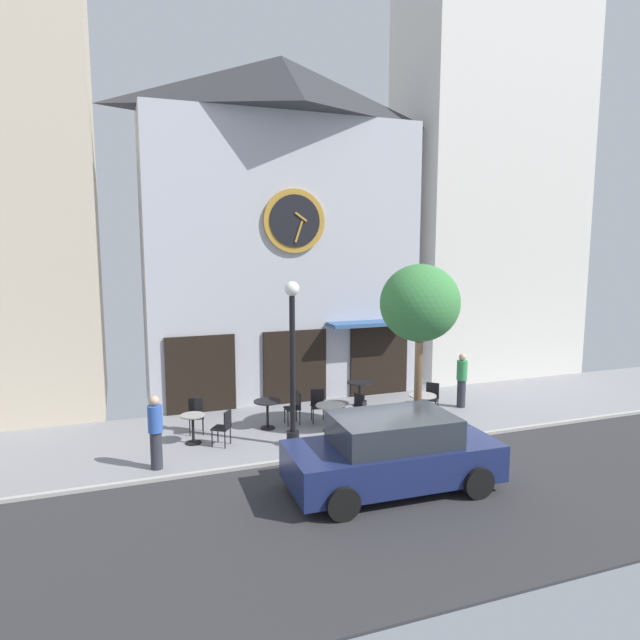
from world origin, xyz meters
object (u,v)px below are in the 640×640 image
at_px(cafe_table_rightmost, 422,402).
at_px(cafe_chair_near_lamp, 196,413).
at_px(cafe_chair_by_entrance, 432,396).
at_px(cafe_chair_facing_street, 357,407).
at_px(cafe_chair_corner, 295,405).
at_px(street_lamp, 292,364).
at_px(cafe_table_center_left, 359,388).
at_px(cafe_chair_under_awning, 360,415).
at_px(pedestrian_green, 462,380).
at_px(parked_car_navy, 393,453).
at_px(cafe_chair_left_end, 224,425).
at_px(cafe_table_leftmost, 267,408).
at_px(cafe_table_near_curb, 193,425).
at_px(pedestrian_blue, 156,431).
at_px(cafe_chair_facing_wall, 318,403).
at_px(street_tree, 420,304).
at_px(cafe_table_near_door, 331,411).

relative_size(cafe_table_rightmost, cafe_chair_near_lamp, 0.85).
bearing_deg(cafe_chair_by_entrance, cafe_chair_facing_street, -172.97).
height_order(cafe_table_rightmost, cafe_chair_facing_street, cafe_chair_facing_street).
height_order(cafe_chair_corner, cafe_chair_facing_street, same).
height_order(street_lamp, cafe_table_center_left, street_lamp).
xyz_separation_m(cafe_chair_under_awning, pedestrian_green, (3.94, 1.22, 0.33)).
height_order(cafe_chair_near_lamp, parked_car_navy, parked_car_navy).
height_order(cafe_table_rightmost, cafe_chair_corner, cafe_chair_corner).
xyz_separation_m(cafe_chair_near_lamp, parked_car_navy, (3.31, -4.85, 0.23)).
height_order(street_lamp, cafe_chair_left_end, street_lamp).
height_order(cafe_table_leftmost, cafe_chair_facing_street, cafe_chair_facing_street).
relative_size(cafe_table_near_curb, parked_car_navy, 0.17).
bearing_deg(cafe_chair_left_end, cafe_table_rightmost, 0.21).
relative_size(cafe_chair_near_lamp, cafe_chair_under_awning, 1.00).
height_order(cafe_chair_facing_street, pedestrian_blue, pedestrian_blue).
xyz_separation_m(cafe_table_leftmost, cafe_chair_corner, (0.82, 0.12, -0.03)).
bearing_deg(pedestrian_blue, cafe_chair_facing_wall, 22.85).
xyz_separation_m(street_tree, pedestrian_green, (2.62, 1.87, -2.61)).
distance_m(cafe_chair_under_awning, cafe_chair_left_end, 3.52).
distance_m(cafe_chair_by_entrance, pedestrian_green, 1.26).
height_order(cafe_table_center_left, pedestrian_green, pedestrian_green).
relative_size(street_tree, parked_car_navy, 1.03).
relative_size(cafe_chair_facing_wall, cafe_chair_left_end, 1.00).
xyz_separation_m(cafe_table_leftmost, cafe_chair_by_entrance, (4.90, -0.34, -0.03)).
relative_size(cafe_table_leftmost, pedestrian_blue, 0.46).
xyz_separation_m(cafe_table_leftmost, cafe_chair_left_end, (-1.34, -0.90, -0.03)).
bearing_deg(cafe_chair_near_lamp, street_lamp, -40.26).
bearing_deg(street_lamp, cafe_chair_by_entrance, 13.48).
relative_size(cafe_table_rightmost, cafe_chair_by_entrance, 0.85).
xyz_separation_m(cafe_table_center_left, cafe_chair_facing_street, (-0.87, -1.76, -0.03)).
height_order(cafe_chair_facing_wall, pedestrian_green, pedestrian_green).
xyz_separation_m(cafe_table_near_curb, pedestrian_blue, (-0.97, -1.32, 0.38)).
distance_m(cafe_table_near_curb, cafe_table_center_left, 5.48).
distance_m(street_tree, cafe_chair_near_lamp, 6.52).
xyz_separation_m(cafe_table_near_door, cafe_chair_under_awning, (0.62, -0.56, -0.01)).
bearing_deg(parked_car_navy, pedestrian_green, 43.43).
height_order(cafe_table_near_curb, cafe_chair_facing_wall, cafe_chair_facing_wall).
bearing_deg(cafe_chair_left_end, cafe_table_near_curb, 148.17).
height_order(cafe_table_near_door, cafe_chair_by_entrance, cafe_chair_by_entrance).
height_order(street_lamp, cafe_chair_corner, street_lamp).
bearing_deg(cafe_table_center_left, cafe_table_near_curb, -163.45).
bearing_deg(cafe_chair_facing_street, cafe_table_rightmost, -6.60).
distance_m(cafe_chair_by_entrance, cafe_chair_facing_street, 2.58).
bearing_deg(parked_car_navy, cafe_chair_by_entrance, 50.26).
height_order(cafe_table_rightmost, cafe_chair_facing_wall, cafe_chair_facing_wall).
height_order(street_tree, cafe_table_rightmost, street_tree).
bearing_deg(cafe_chair_under_awning, cafe_chair_near_lamp, 157.37).
relative_size(street_lamp, cafe_chair_left_end, 4.54).
bearing_deg(cafe_table_leftmost, street_tree, -29.60).
relative_size(cafe_table_center_left, cafe_chair_by_entrance, 0.87).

